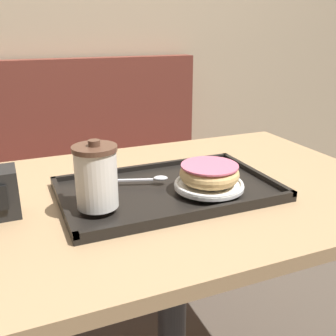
# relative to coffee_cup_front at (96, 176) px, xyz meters

# --- Properties ---
(wall_behind) EXTENTS (8.00, 0.05, 2.40)m
(wall_behind) POSITION_rel_coffee_cup_front_xyz_m (0.20, 1.18, 0.35)
(wall_behind) COLOR tan
(wall_behind) RESTS_ON ground_plane
(booth_bench) EXTENTS (1.54, 0.44, 1.00)m
(booth_bench) POSITION_rel_coffee_cup_front_xyz_m (-0.03, 0.95, -0.53)
(booth_bench) COLOR brown
(booth_bench) RESTS_ON ground_plane
(cafe_table) EXTENTS (1.09, 0.74, 0.76)m
(cafe_table) POSITION_rel_coffee_cup_front_xyz_m (0.20, 0.08, -0.25)
(cafe_table) COLOR tan
(cafe_table) RESTS_ON ground_plane
(serving_tray) EXTENTS (0.50, 0.31, 0.02)m
(serving_tray) POSITION_rel_coffee_cup_front_xyz_m (0.18, 0.05, -0.08)
(serving_tray) COLOR black
(serving_tray) RESTS_ON cafe_table
(coffee_cup_front) EXTENTS (0.09, 0.09, 0.14)m
(coffee_cup_front) POSITION_rel_coffee_cup_front_xyz_m (0.00, 0.00, 0.00)
(coffee_cup_front) COLOR white
(coffee_cup_front) RESTS_ON serving_tray
(plate_with_chocolate_donut) EXTENTS (0.16, 0.16, 0.01)m
(plate_with_chocolate_donut) POSITION_rel_coffee_cup_front_xyz_m (0.26, -0.00, -0.06)
(plate_with_chocolate_donut) COLOR white
(plate_with_chocolate_donut) RESTS_ON serving_tray
(donut_chocolate_glazed) EXTENTS (0.14, 0.14, 0.04)m
(donut_chocolate_glazed) POSITION_rel_coffee_cup_front_xyz_m (0.26, -0.00, -0.03)
(donut_chocolate_glazed) COLOR #DBB270
(donut_chocolate_glazed) RESTS_ON plate_with_chocolate_donut
(spoon) EXTENTS (0.14, 0.06, 0.01)m
(spoon) POSITION_rel_coffee_cup_front_xyz_m (0.15, 0.09, -0.06)
(spoon) COLOR silver
(spoon) RESTS_ON serving_tray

